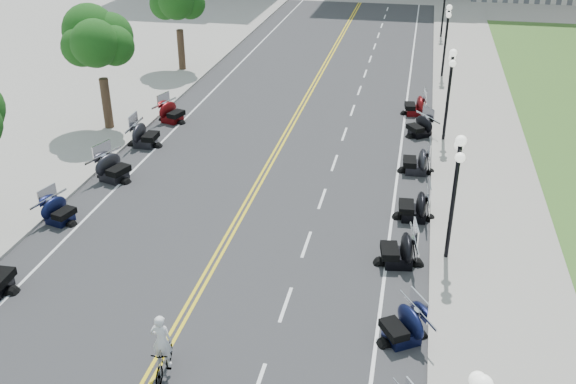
# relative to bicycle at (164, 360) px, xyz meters

# --- Properties ---
(ground) EXTENTS (160.00, 160.00, 0.00)m
(ground) POSITION_rel_bicycle_xyz_m (-0.39, 3.98, -0.51)
(ground) COLOR gray
(road) EXTENTS (16.00, 90.00, 0.01)m
(road) POSITION_rel_bicycle_xyz_m (-0.39, 13.98, -0.51)
(road) COLOR #333335
(road) RESTS_ON ground
(centerline_yellow_a) EXTENTS (0.12, 90.00, 0.00)m
(centerline_yellow_a) POSITION_rel_bicycle_xyz_m (-0.51, 13.98, -0.50)
(centerline_yellow_a) COLOR yellow
(centerline_yellow_a) RESTS_ON road
(centerline_yellow_b) EXTENTS (0.12, 90.00, 0.00)m
(centerline_yellow_b) POSITION_rel_bicycle_xyz_m (-0.27, 13.98, -0.50)
(centerline_yellow_b) COLOR yellow
(centerline_yellow_b) RESTS_ON road
(edge_line_north) EXTENTS (0.12, 90.00, 0.00)m
(edge_line_north) POSITION_rel_bicycle_xyz_m (6.01, 13.98, -0.50)
(edge_line_north) COLOR white
(edge_line_north) RESTS_ON road
(edge_line_south) EXTENTS (0.12, 90.00, 0.00)m
(edge_line_south) POSITION_rel_bicycle_xyz_m (-6.79, 13.98, -0.50)
(edge_line_south) COLOR white
(edge_line_south) RESTS_ON road
(lane_dash_6) EXTENTS (0.12, 2.00, 0.00)m
(lane_dash_6) POSITION_rel_bicycle_xyz_m (2.81, 3.98, -0.50)
(lane_dash_6) COLOR white
(lane_dash_6) RESTS_ON road
(lane_dash_7) EXTENTS (0.12, 2.00, 0.00)m
(lane_dash_7) POSITION_rel_bicycle_xyz_m (2.81, 7.98, -0.50)
(lane_dash_7) COLOR white
(lane_dash_7) RESTS_ON road
(lane_dash_8) EXTENTS (0.12, 2.00, 0.00)m
(lane_dash_8) POSITION_rel_bicycle_xyz_m (2.81, 11.98, -0.50)
(lane_dash_8) COLOR white
(lane_dash_8) RESTS_ON road
(lane_dash_9) EXTENTS (0.12, 2.00, 0.00)m
(lane_dash_9) POSITION_rel_bicycle_xyz_m (2.81, 15.98, -0.50)
(lane_dash_9) COLOR white
(lane_dash_9) RESTS_ON road
(lane_dash_10) EXTENTS (0.12, 2.00, 0.00)m
(lane_dash_10) POSITION_rel_bicycle_xyz_m (2.81, 19.98, -0.50)
(lane_dash_10) COLOR white
(lane_dash_10) RESTS_ON road
(lane_dash_11) EXTENTS (0.12, 2.00, 0.00)m
(lane_dash_11) POSITION_rel_bicycle_xyz_m (2.81, 23.98, -0.50)
(lane_dash_11) COLOR white
(lane_dash_11) RESTS_ON road
(lane_dash_12) EXTENTS (0.12, 2.00, 0.00)m
(lane_dash_12) POSITION_rel_bicycle_xyz_m (2.81, 27.98, -0.50)
(lane_dash_12) COLOR white
(lane_dash_12) RESTS_ON road
(lane_dash_13) EXTENTS (0.12, 2.00, 0.00)m
(lane_dash_13) POSITION_rel_bicycle_xyz_m (2.81, 31.98, -0.50)
(lane_dash_13) COLOR white
(lane_dash_13) RESTS_ON road
(lane_dash_14) EXTENTS (0.12, 2.00, 0.00)m
(lane_dash_14) POSITION_rel_bicycle_xyz_m (2.81, 35.98, -0.50)
(lane_dash_14) COLOR white
(lane_dash_14) RESTS_ON road
(lane_dash_15) EXTENTS (0.12, 2.00, 0.00)m
(lane_dash_15) POSITION_rel_bicycle_xyz_m (2.81, 39.98, -0.50)
(lane_dash_15) COLOR white
(lane_dash_15) RESTS_ON road
(lane_dash_16) EXTENTS (0.12, 2.00, 0.00)m
(lane_dash_16) POSITION_rel_bicycle_xyz_m (2.81, 43.98, -0.50)
(lane_dash_16) COLOR white
(lane_dash_16) RESTS_ON road
(lane_dash_17) EXTENTS (0.12, 2.00, 0.00)m
(lane_dash_17) POSITION_rel_bicycle_xyz_m (2.81, 47.98, -0.50)
(lane_dash_17) COLOR white
(lane_dash_17) RESTS_ON road
(lane_dash_18) EXTENTS (0.12, 2.00, 0.00)m
(lane_dash_18) POSITION_rel_bicycle_xyz_m (2.81, 51.98, -0.50)
(lane_dash_18) COLOR white
(lane_dash_18) RESTS_ON road
(lane_dash_19) EXTENTS (0.12, 2.00, 0.00)m
(lane_dash_19) POSITION_rel_bicycle_xyz_m (2.81, 55.98, -0.50)
(lane_dash_19) COLOR white
(lane_dash_19) RESTS_ON road
(sidewalk_north) EXTENTS (5.00, 90.00, 0.15)m
(sidewalk_north) POSITION_rel_bicycle_xyz_m (10.11, 13.98, -0.43)
(sidewalk_north) COLOR #9E9991
(sidewalk_north) RESTS_ON ground
(sidewalk_south) EXTENTS (5.00, 90.00, 0.15)m
(sidewalk_south) POSITION_rel_bicycle_xyz_m (-10.89, 13.98, -0.43)
(sidewalk_south) COLOR #9E9991
(sidewalk_south) RESTS_ON ground
(street_lamp_2) EXTENTS (0.50, 1.20, 4.90)m
(street_lamp_2) POSITION_rel_bicycle_xyz_m (8.21, 7.98, 2.09)
(street_lamp_2) COLOR black
(street_lamp_2) RESTS_ON sidewalk_north
(street_lamp_3) EXTENTS (0.50, 1.20, 4.90)m
(street_lamp_3) POSITION_rel_bicycle_xyz_m (8.21, 19.98, 2.09)
(street_lamp_3) COLOR black
(street_lamp_3) RESTS_ON sidewalk_north
(street_lamp_4) EXTENTS (0.50, 1.20, 4.90)m
(street_lamp_4) POSITION_rel_bicycle_xyz_m (8.21, 31.98, 2.09)
(street_lamp_4) COLOR black
(street_lamp_4) RESTS_ON sidewalk_north
(street_lamp_5) EXTENTS (0.50, 1.20, 4.90)m
(street_lamp_5) POSITION_rel_bicycle_xyz_m (8.21, 43.98, 2.09)
(street_lamp_5) COLOR black
(street_lamp_5) RESTS_ON sidewalk_north
(tree_3) EXTENTS (4.80, 4.80, 9.20)m
(tree_3) POSITION_rel_bicycle_xyz_m (-10.39, 17.98, 4.24)
(tree_3) COLOR #235619
(tree_3) RESTS_ON sidewalk_south
(tree_4) EXTENTS (4.80, 4.80, 9.20)m
(tree_4) POSITION_rel_bicycle_xyz_m (-10.39, 29.98, 4.24)
(tree_4) COLOR #235619
(tree_4) RESTS_ON sidewalk_south
(motorcycle_n_5) EXTENTS (2.56, 2.56, 1.30)m
(motorcycle_n_5) POSITION_rel_bicycle_xyz_m (6.78, 2.91, 0.14)
(motorcycle_n_5) COLOR black
(motorcycle_n_5) RESTS_ON road
(motorcycle_n_6) EXTENTS (2.31, 2.31, 1.41)m
(motorcycle_n_6) POSITION_rel_bicycle_xyz_m (6.42, 7.30, 0.20)
(motorcycle_n_6) COLOR black
(motorcycle_n_6) RESTS_ON road
(motorcycle_n_7) EXTENTS (2.10, 2.10, 1.38)m
(motorcycle_n_7) POSITION_rel_bicycle_xyz_m (6.89, 10.96, 0.18)
(motorcycle_n_7) COLOR black
(motorcycle_n_7) RESTS_ON road
(motorcycle_n_8) EXTENTS (2.08, 2.08, 1.38)m
(motorcycle_n_8) POSITION_rel_bicycle_xyz_m (6.86, 15.67, 0.18)
(motorcycle_n_8) COLOR black
(motorcycle_n_8) RESTS_ON road
(motorcycle_n_9) EXTENTS (2.56, 2.56, 1.28)m
(motorcycle_n_9) POSITION_rel_bicycle_xyz_m (6.91, 20.57, 0.13)
(motorcycle_n_9) COLOR black
(motorcycle_n_9) RESTS_ON road
(motorcycle_n_10) EXTENTS (2.08, 2.08, 1.32)m
(motorcycle_n_10) POSITION_rel_bicycle_xyz_m (6.56, 24.00, 0.15)
(motorcycle_n_10) COLOR #590A0C
(motorcycle_n_10) RESTS_ON road
(motorcycle_s_6) EXTENTS (2.16, 2.16, 1.24)m
(motorcycle_s_6) POSITION_rel_bicycle_xyz_m (-7.66, 7.64, 0.11)
(motorcycle_s_6) COLOR black
(motorcycle_s_6) RESTS_ON road
(motorcycle_s_7) EXTENTS (2.58, 2.58, 1.44)m
(motorcycle_s_7) POSITION_rel_bicycle_xyz_m (-7.24, 11.92, 0.21)
(motorcycle_s_7) COLOR black
(motorcycle_s_7) RESTS_ON road
(motorcycle_s_8) EXTENTS (2.06, 2.06, 1.42)m
(motorcycle_s_8) POSITION_rel_bicycle_xyz_m (-7.42, 16.12, 0.20)
(motorcycle_s_8) COLOR black
(motorcycle_s_8) RESTS_ON road
(motorcycle_s_9) EXTENTS (2.39, 2.39, 1.34)m
(motorcycle_s_9) POSITION_rel_bicycle_xyz_m (-7.33, 19.87, 0.16)
(motorcycle_s_9) COLOR #590A0C
(motorcycle_s_9) RESTS_ON road
(bicycle) EXTENTS (0.64, 1.73, 1.02)m
(bicycle) POSITION_rel_bicycle_xyz_m (0.00, 0.00, 0.00)
(bicycle) COLOR #A51414
(bicycle) RESTS_ON road
(cyclist_rider) EXTENTS (0.64, 0.42, 1.75)m
(cyclist_rider) POSITION_rel_bicycle_xyz_m (0.00, 0.00, 1.39)
(cyclist_rider) COLOR silver
(cyclist_rider) RESTS_ON bicycle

